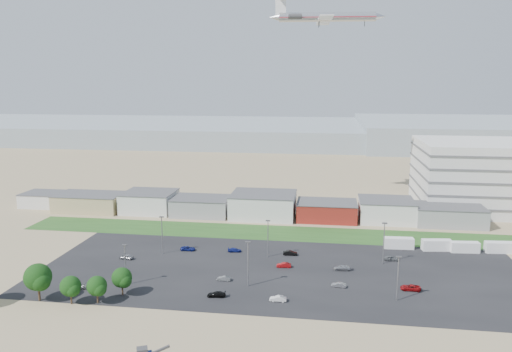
% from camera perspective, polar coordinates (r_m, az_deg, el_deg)
% --- Properties ---
extents(ground, '(700.00, 700.00, 0.00)m').
position_cam_1_polar(ground, '(108.70, -0.94, -14.47)').
color(ground, '#90795B').
rests_on(ground, ground).
extents(parking_lot, '(120.00, 50.00, 0.01)m').
position_cam_1_polar(parking_lot, '(126.37, 2.82, -10.80)').
color(parking_lot, black).
rests_on(parking_lot, ground).
extents(grass_strip, '(160.00, 16.00, 0.02)m').
position_cam_1_polar(grass_strip, '(156.93, 2.13, -6.49)').
color(grass_strip, '#234D1D').
rests_on(grass_strip, ground).
extents(hills_backdrop, '(700.00, 200.00, 9.00)m').
position_cam_1_polar(hills_backdrop, '(414.98, 11.63, 4.59)').
color(hills_backdrop, gray).
rests_on(hills_backdrop, ground).
extents(building_row, '(170.00, 20.00, 8.00)m').
position_cam_1_polar(building_row, '(176.46, -2.70, -3.23)').
color(building_row, silver).
rests_on(building_row, ground).
extents(box_trailer_a, '(8.30, 2.93, 3.07)m').
position_cam_1_polar(box_trailer_a, '(147.79, 15.99, -7.37)').
color(box_trailer_a, silver).
rests_on(box_trailer_a, ground).
extents(box_trailer_b, '(8.32, 3.54, 3.02)m').
position_cam_1_polar(box_trailer_b, '(149.35, 19.95, -7.43)').
color(box_trailer_b, silver).
rests_on(box_trailer_b, ground).
extents(box_trailer_c, '(7.86, 3.02, 2.88)m').
position_cam_1_polar(box_trailer_c, '(150.58, 22.74, -7.50)').
color(box_trailer_c, silver).
rests_on(box_trailer_c, ground).
extents(box_trailer_d, '(8.17, 3.10, 3.00)m').
position_cam_1_polar(box_trailer_d, '(154.18, 26.12, -7.33)').
color(box_trailer_d, silver).
rests_on(box_trailer_d, ground).
extents(tree_left, '(6.22, 6.22, 9.34)m').
position_cam_1_polar(tree_left, '(118.22, -23.65, -10.83)').
color(tree_left, black).
rests_on(tree_left, ground).
extents(tree_mid, '(4.66, 4.66, 7.00)m').
position_cam_1_polar(tree_mid, '(114.40, -20.43, -11.94)').
color(tree_mid, black).
rests_on(tree_mid, ground).
extents(tree_right, '(4.52, 4.52, 6.79)m').
position_cam_1_polar(tree_right, '(113.08, -17.72, -12.10)').
color(tree_right, black).
rests_on(tree_right, ground).
extents(tree_near, '(4.73, 4.73, 7.10)m').
position_cam_1_polar(tree_near, '(115.52, -15.07, -11.38)').
color(tree_near, black).
rests_on(tree_near, ground).
extents(lightpole_front_l, '(1.14, 0.47, 9.66)m').
position_cam_1_polar(lightpole_front_l, '(120.42, -14.69, -9.79)').
color(lightpole_front_l, slate).
rests_on(lightpole_front_l, ground).
extents(lightpole_front_m, '(1.25, 0.52, 10.66)m').
position_cam_1_polar(lightpole_front_m, '(115.65, -0.93, -10.02)').
color(lightpole_front_m, slate).
rests_on(lightpole_front_m, ground).
extents(lightpole_front_r, '(1.17, 0.49, 9.97)m').
position_cam_1_polar(lightpole_front_r, '(112.60, 15.88, -11.22)').
color(lightpole_front_r, slate).
rests_on(lightpole_front_r, ground).
extents(lightpole_back_l, '(1.23, 0.51, 10.48)m').
position_cam_1_polar(lightpole_back_l, '(139.20, -10.68, -6.65)').
color(lightpole_back_l, slate).
rests_on(lightpole_back_l, ground).
extents(lightpole_back_m, '(1.19, 0.50, 10.11)m').
position_cam_1_polar(lightpole_back_m, '(134.54, 1.37, -7.16)').
color(lightpole_back_m, slate).
rests_on(lightpole_back_m, ground).
extents(lightpole_back_r, '(1.29, 0.54, 10.96)m').
position_cam_1_polar(lightpole_back_r, '(133.43, 14.39, -7.46)').
color(lightpole_back_r, slate).
rests_on(lightpole_back_r, ground).
extents(airliner, '(45.01, 32.33, 12.71)m').
position_cam_1_polar(airliner, '(194.12, 8.14, 17.55)').
color(airliner, silver).
extents(parked_car_0, '(4.60, 2.28, 1.25)m').
position_cam_1_polar(parked_car_0, '(120.36, 17.24, -12.08)').
color(parked_car_0, maroon).
rests_on(parked_car_0, ground).
extents(parked_car_1, '(3.46, 1.51, 1.10)m').
position_cam_1_polar(parked_car_1, '(118.32, 9.43, -12.17)').
color(parked_car_1, '#A5A5AA').
rests_on(parked_car_1, ground).
extents(parked_car_3, '(4.20, 2.01, 1.18)m').
position_cam_1_polar(parked_car_3, '(112.30, -4.54, -13.32)').
color(parked_car_3, black).
rests_on(parked_car_3, ground).
extents(parked_car_4, '(3.36, 1.32, 1.09)m').
position_cam_1_polar(parked_car_4, '(120.63, -3.68, -11.60)').
color(parked_car_4, '#595B5E').
rests_on(parked_car_4, ground).
extents(parked_car_5, '(3.84, 1.84, 1.27)m').
position_cam_1_polar(parked_car_5, '(138.36, -14.59, -8.93)').
color(parked_car_5, '#A5A5AA').
rests_on(parked_car_5, ground).
extents(parked_car_6, '(3.93, 2.01, 1.09)m').
position_cam_1_polar(parked_car_6, '(139.66, -2.46, -8.44)').
color(parked_car_6, navy).
rests_on(parked_car_6, ground).
extents(parked_car_7, '(3.82, 1.62, 1.23)m').
position_cam_1_polar(parked_car_7, '(128.59, 3.20, -10.12)').
color(parked_car_7, maroon).
rests_on(parked_car_7, ground).
extents(parked_car_8, '(3.82, 1.69, 1.28)m').
position_cam_1_polar(parked_car_8, '(137.75, 15.19, -9.05)').
color(parked_car_8, '#595B5E').
rests_on(parked_car_8, ground).
extents(parked_car_9, '(4.16, 2.00, 1.14)m').
position_cam_1_polar(parked_car_9, '(141.93, -7.78, -8.21)').
color(parked_car_9, navy).
rests_on(parked_car_9, ground).
extents(parked_car_10, '(3.93, 1.79, 1.11)m').
position_cam_1_polar(parked_car_10, '(122.08, -18.61, -11.87)').
color(parked_car_10, '#595B5E').
rests_on(parked_car_10, ground).
extents(parked_car_11, '(3.93, 1.58, 1.27)m').
position_cam_1_polar(parked_car_11, '(137.26, 3.94, -8.76)').
color(parked_car_11, black).
rests_on(parked_car_11, ground).
extents(parked_car_12, '(4.42, 1.93, 1.26)m').
position_cam_1_polar(parked_car_12, '(128.41, 9.77, -10.29)').
color(parked_car_12, '#A5A5AA').
rests_on(parked_car_12, ground).
extents(parked_car_13, '(3.66, 1.33, 1.20)m').
position_cam_1_polar(parked_car_13, '(110.01, 2.53, -13.82)').
color(parked_car_13, silver).
rests_on(parked_car_13, ground).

